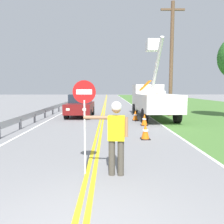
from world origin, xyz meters
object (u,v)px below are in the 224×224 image
traffic_cone_lead (145,131)px  traffic_cone_mid (144,120)px  oncoming_sedan_nearest (80,106)px  utility_pole_near (171,58)px  utility_bucket_truck (152,98)px  flagger_worker (116,133)px  traffic_cone_tail (135,115)px  stop_sign_paddle (84,106)px

traffic_cone_lead → traffic_cone_mid: (0.54, 3.50, 0.00)m
traffic_cone_lead → traffic_cone_mid: same height
oncoming_sedan_nearest → traffic_cone_mid: size_ratio=5.90×
utility_pole_near → traffic_cone_mid: bearing=-121.5°
utility_bucket_truck → utility_pole_near: utility_pole_near is taller
utility_bucket_truck → flagger_worker: bearing=-105.8°
traffic_cone_lead → traffic_cone_tail: bearing=87.3°
utility_pole_near → traffic_cone_tail: (-3.03, -2.41, -4.17)m
oncoming_sedan_nearest → traffic_cone_tail: 4.52m
oncoming_sedan_nearest → traffic_cone_lead: size_ratio=5.90×
oncoming_sedan_nearest → utility_bucket_truck: bearing=-7.9°
utility_pole_near → stop_sign_paddle: bearing=-114.8°
utility_bucket_truck → traffic_cone_mid: (-1.14, -3.45, -1.08)m
flagger_worker → traffic_cone_mid: 7.64m
traffic_cone_mid → traffic_cone_tail: bearing=97.5°
traffic_cone_mid → stop_sign_paddle: bearing=-110.3°
flagger_worker → utility_bucket_truck: 11.24m
oncoming_sedan_nearest → utility_pole_near: bearing=2.5°
traffic_cone_mid → traffic_cone_tail: size_ratio=1.00×
utility_pole_near → traffic_cone_tail: size_ratio=12.34×
traffic_cone_lead → traffic_cone_tail: (0.26, 5.58, 0.00)m
flagger_worker → utility_pole_near: (4.67, 11.85, 3.46)m
traffic_cone_lead → traffic_cone_mid: size_ratio=1.00×
traffic_cone_tail → utility_bucket_truck: bearing=44.1°
oncoming_sedan_nearest → utility_pole_near: 7.90m
oncoming_sedan_nearest → traffic_cone_tail: oncoming_sedan_nearest is taller
flagger_worker → traffic_cone_mid: flagger_worker is taller
traffic_cone_mid → utility_pole_near: bearing=58.5°
traffic_cone_mid → oncoming_sedan_nearest: bearing=135.3°
stop_sign_paddle → utility_pole_near: bearing=65.2°
oncoming_sedan_nearest → traffic_cone_lead: oncoming_sedan_nearest is taller
flagger_worker → stop_sign_paddle: 1.02m
utility_pole_near → traffic_cone_lead: (-3.29, -7.99, -4.17)m
flagger_worker → traffic_cone_tail: 9.61m
utility_bucket_truck → traffic_cone_lead: utility_bucket_truck is taller
utility_bucket_truck → oncoming_sedan_nearest: 5.46m
flagger_worker → traffic_cone_mid: (1.92, 7.36, -0.71)m
stop_sign_paddle → utility_bucket_truck: bearing=70.4°
utility_bucket_truck → traffic_cone_tail: (-1.41, -1.37, -1.08)m
utility_bucket_truck → traffic_cone_tail: 2.25m
utility_bucket_truck → utility_pole_near: (1.61, 1.04, 3.08)m
flagger_worker → oncoming_sedan_nearest: 11.78m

